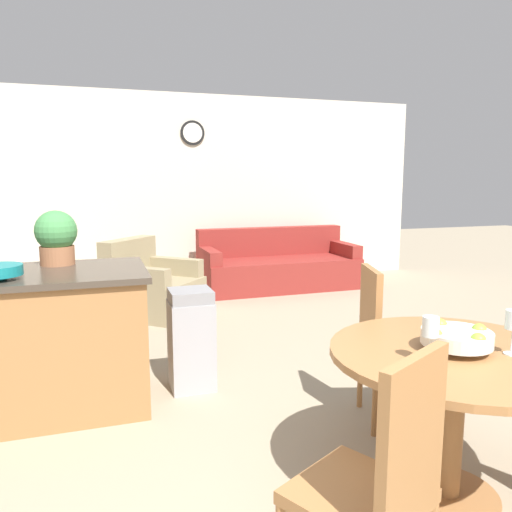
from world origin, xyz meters
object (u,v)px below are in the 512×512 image
object	(u,v)px
dining_table	(453,386)
couch	(278,267)
armchair	(151,289)
potted_plant	(56,237)
trash_bin	(191,340)
dining_chair_near_left	(380,479)
fruit_bowl	(457,337)
kitchen_island	(42,341)
wine_glass_left	(430,329)
dining_chair_far_side	(386,341)

from	to	relation	value
dining_table	couch	distance (m)	4.77
armchair	potted_plant	bearing A→B (deg)	-161.86
trash_bin	dining_chair_near_left	bearing A→B (deg)	-83.44
potted_plant	armchair	size ratio (longest dim) A/B	0.31
fruit_bowl	kitchen_island	distance (m)	2.54
dining_chair_near_left	wine_glass_left	xyz separation A→B (m)	(0.45, 0.36, 0.37)
kitchen_island	trash_bin	distance (m)	1.00
fruit_bowl	wine_glass_left	xyz separation A→B (m)	(-0.21, -0.09, 0.09)
dining_chair_far_side	fruit_bowl	bearing A→B (deg)	5.92
dining_chair_near_left	dining_chair_far_side	world-z (taller)	same
dining_chair_near_left	potted_plant	world-z (taller)	potted_plant
dining_chair_far_side	wine_glass_left	bearing A→B (deg)	-5.82
dining_chair_near_left	armchair	xyz separation A→B (m)	(-0.30, 4.26, -0.24)
dining_chair_near_left	couch	distance (m)	5.36
fruit_bowl	couch	size ratio (longest dim) A/B	0.14
dining_chair_near_left	potted_plant	xyz separation A→B (m)	(-1.13, 2.35, 0.60)
potted_plant	trash_bin	bearing A→B (deg)	-14.56
dining_chair_far_side	fruit_bowl	distance (m)	0.86
wine_glass_left	fruit_bowl	bearing A→B (deg)	22.51
trash_bin	armchair	bearing A→B (deg)	91.51
kitchen_island	couch	xyz separation A→B (m)	(2.79, 3.03, -0.18)
dining_chair_far_side	armchair	world-z (taller)	dining_chair_far_side
dining_chair_far_side	couch	bearing A→B (deg)	-173.92
wine_glass_left	potted_plant	world-z (taller)	potted_plant
dining_table	couch	size ratio (longest dim) A/B	0.53
dining_table	fruit_bowl	distance (m)	0.23
dining_chair_far_side	trash_bin	bearing A→B (deg)	-112.72
wine_glass_left	dining_table	bearing A→B (deg)	22.61
dining_chair_far_side	kitchen_island	bearing A→B (deg)	-95.73
dining_table	fruit_bowl	bearing A→B (deg)	-16.65
dining_chair_far_side	armchair	bearing A→B (deg)	-142.91
potted_plant	dining_chair_far_side	bearing A→B (deg)	-29.56
wine_glass_left	potted_plant	xyz separation A→B (m)	(-1.58, 1.99, 0.23)
trash_bin	fruit_bowl	bearing A→B (deg)	-61.33
dining_chair_far_side	kitchen_island	xyz separation A→B (m)	(-2.06, 0.85, -0.06)
dining_chair_near_left	fruit_bowl	bearing A→B (deg)	5.84
dining_table	dining_chair_far_side	xyz separation A→B (m)	(0.15, 0.79, -0.05)
dining_chair_far_side	trash_bin	xyz separation A→B (m)	(-1.06, 0.88, -0.16)
dining_chair_far_side	armchair	xyz separation A→B (m)	(-1.12, 3.02, -0.24)
trash_bin	potted_plant	bearing A→B (deg)	165.44
dining_table	armchair	xyz separation A→B (m)	(-0.97, 3.81, -0.29)
dining_chair_near_left	armchair	bearing A→B (deg)	65.78
trash_bin	dining_table	bearing A→B (deg)	-61.34
dining_chair_far_side	wine_glass_left	distance (m)	1.02
dining_chair_near_left	couch	size ratio (longest dim) A/B	0.45
dining_table	dining_chair_near_left	distance (m)	0.81
kitchen_island	couch	world-z (taller)	kitchen_island
dining_table	kitchen_island	bearing A→B (deg)	139.25
trash_bin	armchair	xyz separation A→B (m)	(-0.06, 2.14, -0.08)
fruit_bowl	wine_glass_left	distance (m)	0.25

